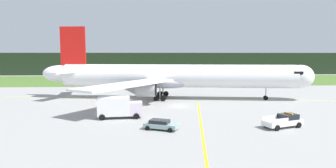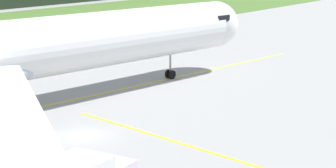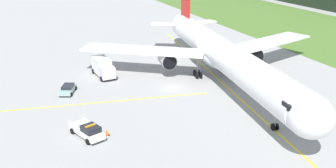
# 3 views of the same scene
# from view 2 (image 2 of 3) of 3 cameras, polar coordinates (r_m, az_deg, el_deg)

# --- Properties ---
(ground) EXTENTS (320.00, 320.00, 0.00)m
(ground) POSITION_cam_2_polar(r_m,az_deg,el_deg) (41.45, -8.58, -5.14)
(ground) COLOR gray
(taxiway_centerline_main) EXTENTS (79.44, 10.85, 0.01)m
(taxiway_centerline_main) POSITION_cam_2_polar(r_m,az_deg,el_deg) (48.22, -15.65, -2.91)
(taxiway_centerline_main) COLOR yellow
(taxiway_centerline_main) RESTS_ON ground
(taxiway_centerline_spur) EXTENTS (4.81, 34.03, 0.01)m
(taxiway_centerline_spur) POSITION_cam_2_polar(r_m,az_deg,el_deg) (35.86, 8.50, -8.02)
(taxiway_centerline_spur) COLOR yellow
(taxiway_centerline_spur) RESTS_ON ground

